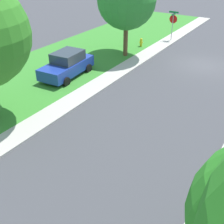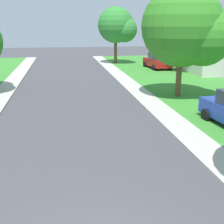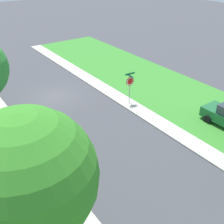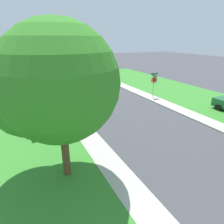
% 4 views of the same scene
% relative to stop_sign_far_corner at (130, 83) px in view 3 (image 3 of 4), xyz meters
% --- Properties ---
extents(ground_plane, '(120.00, 120.00, 0.00)m').
position_rel_stop_sign_far_corner_xyz_m(ground_plane, '(4.88, -4.80, -1.89)').
color(ground_plane, '#424247').
extents(sidewalk_east, '(1.40, 56.00, 0.10)m').
position_rel_stop_sign_far_corner_xyz_m(sidewalk_east, '(9.58, 7.20, -1.84)').
color(sidewalk_east, '#B7B2A8').
rests_on(sidewalk_east, ground).
extents(sidewalk_west, '(1.40, 56.00, 0.10)m').
position_rel_stop_sign_far_corner_xyz_m(sidewalk_west, '(0.18, 7.20, -1.84)').
color(sidewalk_west, '#B7B2A8').
rests_on(sidewalk_west, ground).
extents(stop_sign_far_corner, '(0.92, 0.92, 2.77)m').
position_rel_stop_sign_far_corner_xyz_m(stop_sign_far_corner, '(0.00, 0.00, 0.00)').
color(stop_sign_far_corner, '#9E9EA3').
rests_on(stop_sign_far_corner, ground).
extents(tree_across_left, '(5.45, 5.07, 7.08)m').
position_rel_stop_sign_far_corner_xyz_m(tree_across_left, '(12.08, 8.81, 2.49)').
color(tree_across_left, brown).
rests_on(tree_across_left, ground).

